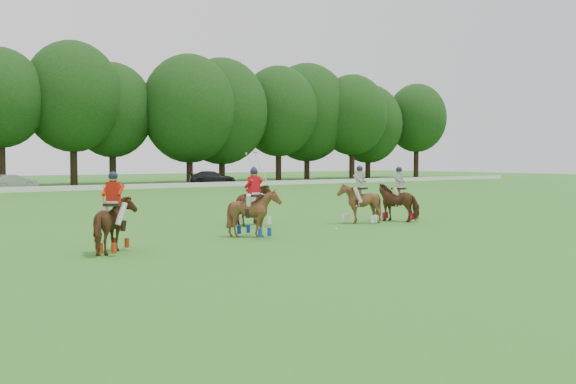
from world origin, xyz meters
TOP-DOWN VIEW (x-y plane):
  - ground at (0.00, 0.00)m, footprint 180.00×180.00m
  - tree_line at (0.26, 48.05)m, footprint 117.98×14.32m
  - boundary_rail at (0.00, 38.00)m, footprint 120.00×0.10m
  - car_mid at (-0.24, 42.50)m, footprint 4.20×2.49m
  - car_right at (18.97, 42.50)m, footprint 5.14×3.50m
  - polo_red_a at (-6.10, 1.88)m, footprint 1.83×2.01m
  - polo_red_b at (1.06, 5.88)m, footprint 2.09×2.12m
  - polo_red_c at (-0.91, 2.72)m, footprint 1.43×1.58m
  - polo_stripe_a at (7.11, 3.92)m, footprint 1.66×2.09m
  - polo_stripe_b at (5.06, 4.10)m, footprint 1.92×1.98m
  - polo_ball at (2.70, 2.72)m, footprint 0.09×0.09m

SIDE VIEW (x-z plane):
  - ground at x=0.00m, z-range 0.00..0.00m
  - polo_ball at x=2.70m, z-range 0.00..0.09m
  - boundary_rail at x=0.00m, z-range 0.00..0.44m
  - car_mid at x=-0.24m, z-range 0.00..1.31m
  - car_right at x=18.97m, z-range 0.00..1.38m
  - polo_red_a at x=-6.10m, z-range -0.32..1.98m
  - polo_red_b at x=1.06m, z-range -0.60..2.27m
  - polo_stripe_a at x=7.11m, z-range -0.32..1.99m
  - polo_red_c at x=-0.91m, z-range -0.59..2.29m
  - polo_stripe_b at x=5.06m, z-range -0.32..2.04m
  - tree_line at x=0.26m, z-range 0.86..15.60m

